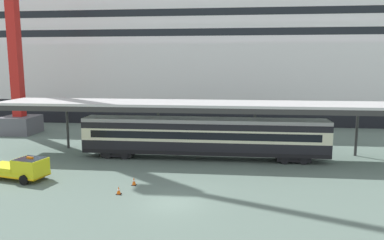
% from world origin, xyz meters
% --- Properties ---
extents(ground_plane, '(400.00, 400.00, 0.00)m').
position_xyz_m(ground_plane, '(0.00, 0.00, 0.00)').
color(ground_plane, slate).
extents(cruise_ship, '(151.37, 28.62, 42.86)m').
position_xyz_m(cruise_ship, '(7.50, 46.63, 14.96)').
color(cruise_ship, black).
rests_on(cruise_ship, ground).
extents(platform_canopy, '(41.70, 5.82, 5.67)m').
position_xyz_m(platform_canopy, '(1.09, 12.47, 5.45)').
color(platform_canopy, silver).
rests_on(platform_canopy, ground).
extents(train_carriage, '(24.29, 2.81, 4.11)m').
position_xyz_m(train_carriage, '(1.09, 12.07, 2.31)').
color(train_carriage, black).
rests_on(train_carriage, ground).
extents(service_truck, '(5.52, 3.10, 2.02)m').
position_xyz_m(service_truck, '(-13.26, 3.66, 0.99)').
color(service_truck, yellow).
rests_on(service_truck, ground).
extents(traffic_cone_near, '(0.36, 0.36, 0.59)m').
position_xyz_m(traffic_cone_near, '(-4.28, 1.23, 0.29)').
color(traffic_cone_near, black).
rests_on(traffic_cone_near, ground).
extents(traffic_cone_mid, '(0.36, 0.36, 0.64)m').
position_xyz_m(traffic_cone_mid, '(-3.71, 3.34, 0.32)').
color(traffic_cone_mid, black).
rests_on(traffic_cone_mid, ground).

